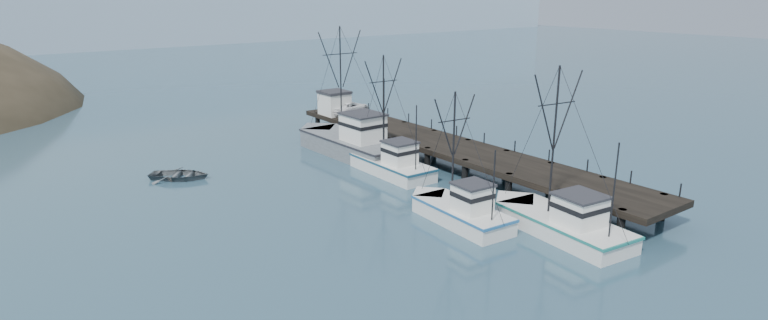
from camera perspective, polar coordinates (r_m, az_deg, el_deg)
ground at (r=37.87m, az=6.83°, el=-9.44°), size 400.00×400.00×0.00m
pier at (r=57.34m, az=6.13°, el=1.27°), size 6.00×44.00×2.00m
distant_ridge at (r=198.15m, az=-27.10°, el=9.63°), size 360.00×40.00×26.00m
trawler_near at (r=42.90m, az=16.35°, el=-5.68°), size 4.80×11.71×11.74m
trawler_mid at (r=43.45m, az=7.17°, el=-4.86°), size 3.68×9.57×9.71m
trawler_far at (r=54.37m, az=0.56°, el=-0.41°), size 3.54×10.57×10.95m
work_vessel at (r=60.45m, az=-3.21°, el=1.66°), size 4.97×15.55×13.03m
pier_shed at (r=70.13m, az=-4.74°, el=5.47°), size 3.00×3.20×2.80m
pickup_truck at (r=70.44m, az=-3.34°, el=5.00°), size 6.03×4.25×1.53m
motorboat at (r=55.94m, az=-18.86°, el=-1.70°), size 6.37×6.16×1.08m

